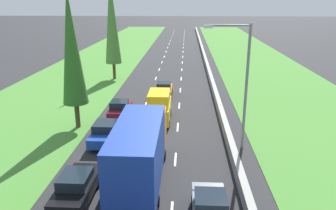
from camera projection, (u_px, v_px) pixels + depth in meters
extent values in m
plane|color=#28282B|center=(173.00, 59.00, 60.04)|extent=(300.00, 300.00, 0.00)
cube|color=#478433|center=(104.00, 59.00, 60.68)|extent=(14.00, 140.00, 0.04)
cube|color=#478433|center=(253.00, 60.00, 59.29)|extent=(14.00, 140.00, 0.04)
cube|color=#9E9B93|center=(205.00, 57.00, 59.61)|extent=(0.44, 120.00, 0.85)
cube|color=white|center=(125.00, 158.00, 23.06)|extent=(0.14, 2.00, 0.01)
cube|color=white|center=(137.00, 126.00, 28.76)|extent=(0.14, 2.00, 0.01)
cube|color=white|center=(145.00, 105.00, 34.46)|extent=(0.14, 2.00, 0.01)
cube|color=white|center=(151.00, 90.00, 40.17)|extent=(0.14, 2.00, 0.01)
cube|color=white|center=(156.00, 78.00, 45.87)|extent=(0.14, 2.00, 0.01)
cube|color=white|center=(159.00, 69.00, 51.57)|extent=(0.14, 2.00, 0.01)
cube|color=white|center=(162.00, 62.00, 57.27)|extent=(0.14, 2.00, 0.01)
cube|color=white|center=(164.00, 57.00, 62.98)|extent=(0.14, 2.00, 0.01)
cube|color=white|center=(166.00, 52.00, 68.68)|extent=(0.14, 2.00, 0.01)
cube|color=white|center=(168.00, 48.00, 74.38)|extent=(0.14, 2.00, 0.01)
cube|color=white|center=(169.00, 44.00, 80.08)|extent=(0.14, 2.00, 0.01)
cube|color=white|center=(170.00, 41.00, 85.79)|extent=(0.14, 2.00, 0.01)
cube|color=white|center=(171.00, 38.00, 91.49)|extent=(0.14, 2.00, 0.01)
cube|color=white|center=(172.00, 36.00, 97.19)|extent=(0.14, 2.00, 0.01)
cube|color=white|center=(173.00, 34.00, 102.89)|extent=(0.14, 2.00, 0.01)
cube|color=white|center=(174.00, 32.00, 108.59)|extent=(0.14, 2.00, 0.01)
cube|color=white|center=(174.00, 30.00, 114.30)|extent=(0.14, 2.00, 0.01)
cube|color=white|center=(175.00, 159.00, 22.88)|extent=(0.14, 2.00, 0.01)
cube|color=white|center=(178.00, 127.00, 28.58)|extent=(0.14, 2.00, 0.01)
cube|color=white|center=(179.00, 106.00, 34.28)|extent=(0.14, 2.00, 0.01)
cube|color=white|center=(180.00, 90.00, 39.99)|extent=(0.14, 2.00, 0.01)
cube|color=white|center=(181.00, 79.00, 45.69)|extent=(0.14, 2.00, 0.01)
cube|color=white|center=(182.00, 70.00, 51.39)|extent=(0.14, 2.00, 0.01)
cube|color=white|center=(182.00, 63.00, 57.09)|extent=(0.14, 2.00, 0.01)
cube|color=white|center=(183.00, 57.00, 62.80)|extent=(0.14, 2.00, 0.01)
cube|color=white|center=(183.00, 52.00, 68.50)|extent=(0.14, 2.00, 0.01)
cube|color=white|center=(183.00, 48.00, 74.20)|extent=(0.14, 2.00, 0.01)
cube|color=white|center=(184.00, 44.00, 79.90)|extent=(0.14, 2.00, 0.01)
cube|color=white|center=(184.00, 41.00, 85.61)|extent=(0.14, 2.00, 0.01)
cube|color=white|center=(184.00, 38.00, 91.31)|extent=(0.14, 2.00, 0.01)
cube|color=white|center=(184.00, 36.00, 97.01)|extent=(0.14, 2.00, 0.01)
cube|color=white|center=(184.00, 34.00, 102.71)|extent=(0.14, 2.00, 0.01)
cube|color=white|center=(184.00, 32.00, 108.41)|extent=(0.14, 2.00, 0.01)
cube|color=white|center=(185.00, 30.00, 114.12)|extent=(0.14, 2.00, 0.01)
cube|color=black|center=(77.00, 188.00, 18.15)|extent=(1.76, 4.50, 0.72)
cube|color=#19232D|center=(75.00, 179.00, 17.80)|extent=(1.56, 1.90, 0.60)
cylinder|color=black|center=(72.00, 180.00, 19.62)|extent=(0.22, 0.64, 0.64)
cylinder|color=black|center=(99.00, 181.00, 19.54)|extent=(0.22, 0.64, 0.64)
cylinder|color=black|center=(54.00, 209.00, 16.97)|extent=(0.22, 0.64, 0.64)
cylinder|color=black|center=(85.00, 210.00, 16.89)|extent=(0.22, 0.64, 0.64)
cube|color=black|center=(142.00, 175.00, 19.65)|extent=(2.20, 9.40, 0.56)
cube|color=orange|center=(148.00, 128.00, 22.61)|extent=(2.40, 2.20, 2.50)
cube|color=#19389E|center=(138.00, 154.00, 18.02)|extent=(2.44, 7.20, 3.30)
cylinder|color=black|center=(132.00, 154.00, 22.93)|extent=(0.22, 0.64, 0.64)
cylinder|color=black|center=(164.00, 155.00, 22.82)|extent=(0.22, 0.64, 0.64)
cylinder|color=black|center=(116.00, 200.00, 17.72)|extent=(0.22, 0.64, 0.64)
cylinder|color=black|center=(157.00, 201.00, 17.61)|extent=(0.22, 0.64, 0.64)
cube|color=#1E47B7|center=(106.00, 133.00, 25.49)|extent=(1.76, 4.50, 0.72)
cube|color=#19232D|center=(105.00, 126.00, 25.14)|extent=(1.56, 1.90, 0.60)
cylinder|color=black|center=(100.00, 131.00, 26.96)|extent=(0.22, 0.64, 0.64)
cylinder|color=black|center=(120.00, 131.00, 26.88)|extent=(0.22, 0.64, 0.64)
cylinder|color=black|center=(91.00, 145.00, 24.31)|extent=(0.22, 0.64, 0.64)
cylinder|color=black|center=(112.00, 146.00, 24.23)|extent=(0.22, 0.64, 0.64)
cube|color=yellow|center=(159.00, 111.00, 29.62)|extent=(1.90, 4.90, 1.40)
cube|color=yellow|center=(159.00, 98.00, 28.95)|extent=(1.80, 3.10, 1.10)
cylinder|color=black|center=(152.00, 112.00, 31.32)|extent=(0.22, 0.64, 0.64)
cylinder|color=black|center=(170.00, 113.00, 31.23)|extent=(0.22, 0.64, 0.64)
cylinder|color=black|center=(148.00, 124.00, 28.43)|extent=(0.22, 0.64, 0.64)
cylinder|color=black|center=(168.00, 124.00, 28.34)|extent=(0.22, 0.64, 0.64)
cube|color=orange|center=(164.00, 91.00, 37.14)|extent=(1.68, 3.90, 0.76)
cube|color=#19232D|center=(164.00, 85.00, 36.64)|extent=(1.52, 1.60, 0.64)
cylinder|color=black|center=(158.00, 91.00, 38.45)|extent=(0.22, 0.64, 0.64)
cylinder|color=black|center=(172.00, 91.00, 38.37)|extent=(0.22, 0.64, 0.64)
cylinder|color=black|center=(157.00, 97.00, 36.15)|extent=(0.22, 0.64, 0.64)
cylinder|color=black|center=(171.00, 97.00, 36.07)|extent=(0.22, 0.64, 0.64)
cube|color=slate|center=(210.00, 210.00, 16.23)|extent=(1.68, 3.90, 0.76)
cube|color=#19232D|center=(211.00, 202.00, 15.73)|extent=(1.52, 1.60, 0.64)
cylinder|color=black|center=(193.00, 202.00, 17.54)|extent=(0.22, 0.64, 0.64)
cylinder|color=black|center=(222.00, 203.00, 17.46)|extent=(0.22, 0.64, 0.64)
cube|color=maroon|center=(120.00, 111.00, 30.61)|extent=(1.68, 3.90, 0.76)
cube|color=#19232D|center=(119.00, 104.00, 30.11)|extent=(1.52, 1.60, 0.64)
cylinder|color=black|center=(115.00, 110.00, 31.91)|extent=(0.22, 0.64, 0.64)
cylinder|color=black|center=(131.00, 110.00, 31.83)|extent=(0.22, 0.64, 0.64)
cylinder|color=black|center=(109.00, 119.00, 29.61)|extent=(0.22, 0.64, 0.64)
cylinder|color=black|center=(126.00, 119.00, 29.54)|extent=(0.22, 0.64, 0.64)
cylinder|color=#4C3823|center=(77.00, 115.00, 28.22)|extent=(0.40, 0.40, 2.20)
cone|color=#2D6623|center=(71.00, 48.00, 26.46)|extent=(2.09, 2.09, 9.22)
cylinder|color=#4C3823|center=(114.00, 71.00, 45.30)|extent=(0.41, 0.41, 2.20)
cone|color=#4C7F38|center=(112.00, 20.00, 43.22)|extent=(2.14, 2.14, 11.37)
cylinder|color=gray|center=(246.00, 89.00, 23.34)|extent=(0.20, 0.20, 9.00)
cylinder|color=gray|center=(230.00, 25.00, 22.08)|extent=(2.80, 0.12, 0.12)
cube|color=silver|center=(208.00, 27.00, 22.18)|extent=(0.60, 0.28, 0.20)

